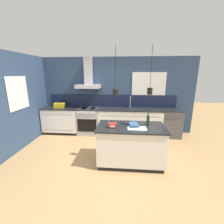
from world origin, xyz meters
TOP-DOWN VIEW (x-y plane):
  - ground_plane at (0.00, 0.00)m, footprint 16.00×16.00m
  - wall_back at (-0.04, 2.00)m, footprint 5.60×2.15m
  - wall_left at (-2.43, 0.70)m, footprint 0.08×3.80m
  - counter_run_left at (-1.75, 1.69)m, footprint 1.24×0.64m
  - counter_run_sink at (0.64, 1.69)m, footprint 2.10×0.64m
  - oven_range at (-0.77, 1.69)m, footprint 0.74×0.66m
  - dishwasher at (1.99, 1.69)m, footprint 0.62×0.65m
  - kitchen_island at (0.60, -0.02)m, footprint 1.51×0.83m
  - bottle_on_island at (0.98, 0.08)m, footprint 0.07×0.07m
  - book_stack at (0.66, 0.00)m, footprint 0.24×0.32m
  - red_supply_box at (0.19, -0.13)m, footprint 0.18×0.13m
  - paper_pile at (0.72, -0.15)m, footprint 0.40×0.26m
  - yellow_toolbox at (-1.80, 1.69)m, footprint 0.34×0.18m

SIDE VIEW (x-z plane):
  - ground_plane at x=0.00m, z-range 0.00..0.00m
  - dishwasher at x=1.99m, z-range 0.00..0.91m
  - oven_range at x=-0.77m, z-range 0.00..0.91m
  - kitchen_island at x=0.60m, z-range 0.00..0.91m
  - counter_run_left at x=-1.75m, z-range 0.01..0.92m
  - counter_run_sink at x=0.64m, z-range -0.20..1.12m
  - paper_pile at x=0.72m, z-range 0.91..0.92m
  - book_stack at x=0.66m, z-range 0.91..0.97m
  - red_supply_box at x=0.19m, z-range 0.91..1.01m
  - yellow_toolbox at x=-1.80m, z-range 0.90..1.09m
  - bottle_on_island at x=0.98m, z-range 0.88..1.18m
  - wall_left at x=-2.43m, z-range 0.00..2.60m
  - wall_back at x=-0.04m, z-range 0.05..2.65m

